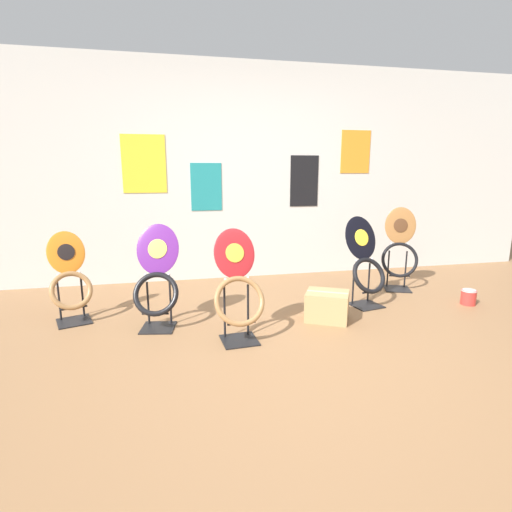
# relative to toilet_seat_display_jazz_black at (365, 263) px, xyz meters

# --- Properties ---
(ground_plane) EXTENTS (14.00, 14.00, 0.00)m
(ground_plane) POSITION_rel_toilet_seat_display_jazz_black_xyz_m (-0.94, -1.01, -0.43)
(ground_plane) COLOR #8E6642
(wall_back) EXTENTS (8.00, 0.07, 2.60)m
(wall_back) POSITION_rel_toilet_seat_display_jazz_black_xyz_m (-0.94, 1.36, 0.87)
(wall_back) COLOR silver
(wall_back) RESTS_ON ground_plane
(toilet_seat_display_jazz_black) EXTENTS (0.44, 0.43, 0.89)m
(toilet_seat_display_jazz_black) POSITION_rel_toilet_seat_display_jazz_black_xyz_m (0.00, 0.00, 0.00)
(toilet_seat_display_jazz_black) COLOR black
(toilet_seat_display_jazz_black) RESTS_ON ground_plane
(toilet_seat_display_purple_note) EXTENTS (0.44, 0.43, 0.89)m
(toilet_seat_display_purple_note) POSITION_rel_toilet_seat_display_jazz_black_xyz_m (-2.03, -0.17, -0.04)
(toilet_seat_display_purple_note) COLOR black
(toilet_seat_display_purple_note) RESTS_ON ground_plane
(toilet_seat_display_woodgrain) EXTENTS (0.44, 0.36, 0.94)m
(toilet_seat_display_woodgrain) POSITION_rel_toilet_seat_display_jazz_black_xyz_m (0.64, 0.42, 0.02)
(toilet_seat_display_woodgrain) COLOR black
(toilet_seat_display_woodgrain) RESTS_ON ground_plane
(toilet_seat_display_orange_sun) EXTENTS (0.42, 0.41, 0.81)m
(toilet_seat_display_orange_sun) POSITION_rel_toilet_seat_display_jazz_black_xyz_m (-2.78, 0.14, -0.05)
(toilet_seat_display_orange_sun) COLOR black
(toilet_seat_display_orange_sun) RESTS_ON ground_plane
(toilet_seat_display_crimson_swirl) EXTENTS (0.42, 0.39, 0.89)m
(toilet_seat_display_crimson_swirl) POSITION_rel_toilet_seat_display_jazz_black_xyz_m (-1.39, -0.57, -0.00)
(toilet_seat_display_crimson_swirl) COLOR black
(toilet_seat_display_crimson_swirl) RESTS_ON ground_plane
(paint_can) EXTENTS (0.15, 0.15, 0.16)m
(paint_can) POSITION_rel_toilet_seat_display_jazz_black_xyz_m (1.05, -0.23, -0.35)
(paint_can) COLOR red
(paint_can) RESTS_ON ground_plane
(storage_box) EXTENTS (0.47, 0.44, 0.26)m
(storage_box) POSITION_rel_toilet_seat_display_jazz_black_xyz_m (-0.52, -0.31, -0.30)
(storage_box) COLOR tan
(storage_box) RESTS_ON ground_plane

